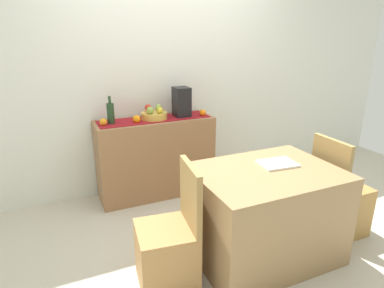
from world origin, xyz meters
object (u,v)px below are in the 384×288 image
object	(u,v)px
fruit_bowl	(154,116)
dining_table	(264,213)
wine_bottle	(111,113)
open_book	(278,164)
chair_near_window	(168,251)
sideboard_console	(156,157)
chair_by_corner	(338,205)
coffee_maker	(182,102)

from	to	relation	value
fruit_bowl	dining_table	xyz separation A→B (m)	(0.44, -1.38, -0.53)
wine_bottle	open_book	xyz separation A→B (m)	(1.03, -1.31, -0.22)
chair_near_window	wine_bottle	bearing A→B (deg)	93.50
sideboard_console	dining_table	distance (m)	1.45
wine_bottle	open_book	bearing A→B (deg)	-51.85
fruit_bowl	chair_by_corner	xyz separation A→B (m)	(1.25, -1.38, -0.63)
chair_near_window	chair_by_corner	size ratio (longest dim) A/B	1.00
fruit_bowl	wine_bottle	size ratio (longest dim) A/B	0.97
sideboard_console	dining_table	size ratio (longest dim) A/B	1.14
wine_bottle	chair_near_window	distance (m)	1.55
dining_table	sideboard_console	bearing A→B (deg)	107.85
sideboard_console	coffee_maker	world-z (taller)	coffee_maker
chair_near_window	dining_table	bearing A→B (deg)	0.14
dining_table	coffee_maker	bearing A→B (deg)	95.53
sideboard_console	coffee_maker	distance (m)	0.66
wine_bottle	open_book	size ratio (longest dim) A/B	1.00
chair_by_corner	dining_table	bearing A→B (deg)	-179.99
wine_bottle	dining_table	distance (m)	1.75
chair_near_window	coffee_maker	bearing A→B (deg)	63.93
fruit_bowl	coffee_maker	distance (m)	0.33
dining_table	chair_by_corner	bearing A→B (deg)	0.01
sideboard_console	coffee_maker	size ratio (longest dim) A/B	3.93
open_book	sideboard_console	bearing A→B (deg)	119.38
chair_by_corner	sideboard_console	bearing A→B (deg)	132.26
chair_near_window	open_book	bearing A→B (deg)	3.84
wine_bottle	coffee_maker	bearing A→B (deg)	0.00
coffee_maker	dining_table	bearing A→B (deg)	-84.47
open_book	fruit_bowl	bearing A→B (deg)	119.40
sideboard_console	open_book	size ratio (longest dim) A/B	4.44
coffee_maker	open_book	xyz separation A→B (m)	(0.27, -1.31, -0.27)
fruit_bowl	coffee_maker	world-z (taller)	coffee_maker
dining_table	open_book	world-z (taller)	open_book
coffee_maker	chair_near_window	world-z (taller)	coffee_maker
wine_bottle	dining_table	size ratio (longest dim) A/B	0.26
fruit_bowl	open_book	size ratio (longest dim) A/B	0.97
fruit_bowl	coffee_maker	xyz separation A→B (m)	(0.31, 0.00, 0.12)
sideboard_console	open_book	world-z (taller)	sideboard_console
dining_table	wine_bottle	bearing A→B (deg)	122.94
wine_bottle	coffee_maker	size ratio (longest dim) A/B	0.88
fruit_bowl	dining_table	world-z (taller)	fruit_bowl
sideboard_console	wine_bottle	distance (m)	0.70
sideboard_console	chair_near_window	distance (m)	1.43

